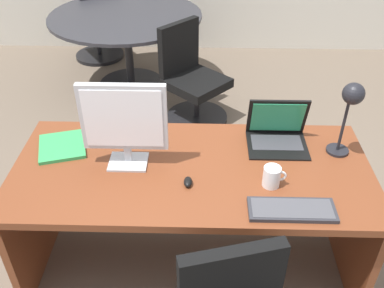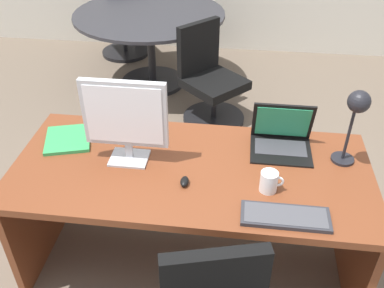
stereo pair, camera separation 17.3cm
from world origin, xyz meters
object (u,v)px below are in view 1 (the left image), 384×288
at_px(keyboard, 292,210).
at_px(book, 62,146).
at_px(desk, 192,190).
at_px(meeting_table, 127,32).
at_px(monitor, 124,121).
at_px(mouse, 188,182).
at_px(laptop, 277,129).
at_px(desk_lamp, 351,104).
at_px(meeting_chair_near, 192,84).
at_px(coffee_mug, 272,177).
at_px(meeting_chair_far, 99,31).

distance_m(keyboard, book, 1.27).
distance_m(desk, meeting_table, 2.35).
distance_m(monitor, mouse, 0.43).
xyz_separation_m(mouse, book, (-0.70, 0.29, -0.01)).
bearing_deg(laptop, desk_lamp, -20.49).
xyz_separation_m(keyboard, book, (-1.18, 0.46, -0.00)).
xyz_separation_m(book, meeting_chair_near, (0.67, 1.53, -0.41)).
bearing_deg(meeting_chair_near, coffee_mug, -76.29).
xyz_separation_m(desk_lamp, meeting_table, (-1.48, 2.15, -0.48)).
distance_m(desk, meeting_chair_near, 1.65).
relative_size(book, coffee_mug, 2.82).
bearing_deg(coffee_mug, meeting_table, 114.33).
relative_size(keyboard, mouse, 5.34).
bearing_deg(meeting_table, keyboard, -65.86).
distance_m(keyboard, mouse, 0.51).
height_order(monitor, meeting_chair_near, monitor).
distance_m(keyboard, desk_lamp, 0.63).
distance_m(keyboard, coffee_mug, 0.20).
distance_m(monitor, coffee_mug, 0.77).
bearing_deg(meeting_chair_near, mouse, -88.97).
bearing_deg(desk_lamp, coffee_mug, -146.29).
relative_size(keyboard, meeting_table, 0.27).
bearing_deg(desk, laptop, 24.09).
relative_size(meeting_chair_near, meeting_chair_far, 1.04).
height_order(keyboard, mouse, mouse).
xyz_separation_m(keyboard, coffee_mug, (-0.07, 0.18, 0.04)).
distance_m(book, meeting_chair_far, 2.86).
bearing_deg(meeting_chair_far, monitor, -74.50).
bearing_deg(coffee_mug, meeting_chair_near, 103.71).
relative_size(monitor, meeting_chair_far, 0.55).
bearing_deg(mouse, meeting_chair_far, 110.10).
height_order(book, coffee_mug, coffee_mug).
xyz_separation_m(keyboard, meeting_table, (-1.16, 2.60, -0.18)).
distance_m(laptop, desk_lamp, 0.42).
relative_size(desk, laptop, 5.70).
xyz_separation_m(keyboard, desk_lamp, (0.32, 0.44, 0.30)).
distance_m(meeting_chair_near, meeting_chair_far, 1.68).
bearing_deg(desk_lamp, meeting_table, 124.61).
bearing_deg(coffee_mug, desk, 156.16).
xyz_separation_m(book, coffee_mug, (1.11, -0.28, 0.04)).
bearing_deg(laptop, coffee_mug, -100.78).
xyz_separation_m(monitor, meeting_chair_near, (0.29, 1.65, -0.67)).
height_order(monitor, book, monitor).
relative_size(mouse, coffee_mug, 0.65).
xyz_separation_m(desk, book, (-0.72, 0.11, 0.21)).
height_order(desk_lamp, meeting_chair_near, desk_lamp).
relative_size(mouse, meeting_chair_near, 0.09).
relative_size(desk_lamp, book, 1.33).
distance_m(laptop, book, 1.19).
bearing_deg(monitor, meeting_chair_near, 80.18).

